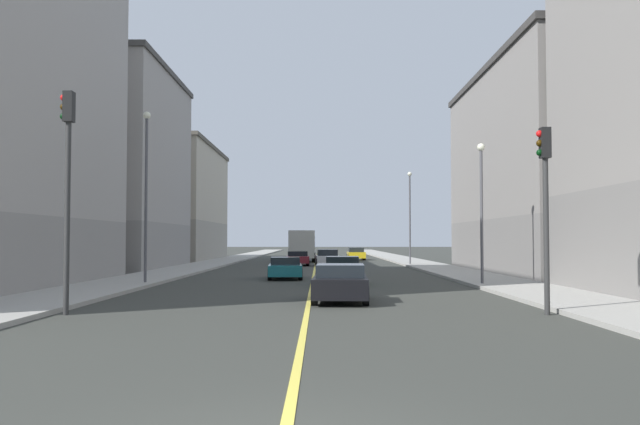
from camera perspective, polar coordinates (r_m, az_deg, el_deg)
The scene contains 18 objects.
sidewalk_left at distance 56.66m, azimuth 8.98°, elevation -4.44°, with size 3.68×168.00×0.15m, color #9E9B93.
sidewalk_right at distance 56.79m, azimuth -9.81°, elevation -4.43°, with size 3.68×168.00×0.15m, color #9E9B93.
lane_center_stripe at distance 55.97m, azimuth -0.42°, elevation -4.56°, with size 0.16×154.00×0.01m, color #E5D14C.
building_left_mid at distance 46.66m, azimuth 20.63°, elevation 3.38°, with size 11.80×22.24×13.40m.
building_right_midblock at distance 54.23m, azimuth -18.57°, elevation 3.51°, with size 11.80×16.49×15.16m.
building_right_distant at distance 74.47m, azimuth -13.39°, elevation 0.79°, with size 11.80×21.26×12.30m.
traffic_light_left_near at distance 20.69m, azimuth 18.56°, elevation 1.66°, with size 0.40×0.32×5.48m.
traffic_light_right_near at distance 21.01m, azimuth -20.69°, elevation 3.31°, with size 0.40×0.32×6.55m.
street_lamp_left_near at distance 32.46m, azimuth 13.53°, elevation 1.26°, with size 0.36×0.36×6.59m.
street_lamp_right_near at distance 33.42m, azimuth -14.58°, elevation 2.67°, with size 0.36×0.36×8.24m.
street_lamp_left_far at distance 57.21m, azimuth 7.62°, elevation 0.33°, with size 0.36×0.36×7.79m.
car_black at distance 23.66m, azimuth 1.72°, elevation -6.02°, with size 2.05×4.25×1.33m.
car_yellow at distance 72.62m, azimuth 3.06°, elevation -3.54°, with size 1.92×4.10×1.35m.
car_teal at distance 37.67m, azimuth -2.99°, elevation -4.74°, with size 2.03×4.67×1.21m.
car_silver at distance 55.69m, azimuth 0.59°, elevation -3.89°, with size 2.04×4.21×1.38m.
car_green at distance 32.51m, azimuth 1.89°, elevation -5.00°, with size 1.91×4.01×1.38m.
car_maroon at distance 57.34m, azimuth -1.94°, elevation -3.90°, with size 2.09×4.49×1.20m.
box_truck at distance 66.41m, azimuth -1.54°, elevation -2.80°, with size 2.55×7.38×3.07m.
Camera 1 is at (0.39, -6.93, 2.18)m, focal length 37.66 mm.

